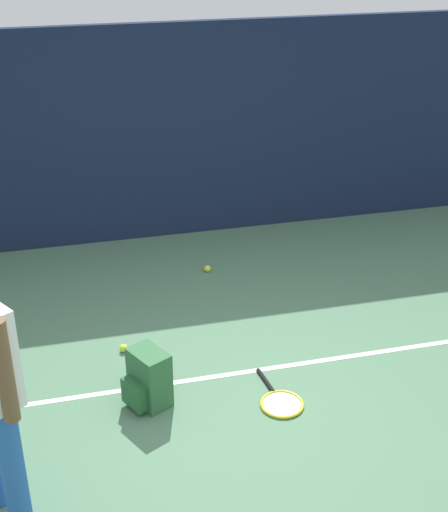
{
  "coord_description": "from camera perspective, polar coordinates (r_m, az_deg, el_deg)",
  "views": [
    {
      "loc": [
        -1.13,
        -4.12,
        3.36
      ],
      "look_at": [
        0.0,
        0.4,
        1.0
      ],
      "focal_mm": 50.75,
      "sensor_mm": 36.0,
      "label": 1
    }
  ],
  "objects": [
    {
      "name": "backpack",
      "position": [
        5.32,
        -6.02,
        -9.65
      ],
      "size": [
        0.37,
        0.36,
        0.44
      ],
      "rotation": [
        0.0,
        0.0,
        5.19
      ],
      "color": "#2D6038",
      "rests_on": "ground"
    },
    {
      "name": "tennis_ball_near_player",
      "position": [
        5.99,
        -7.92,
        -7.2
      ],
      "size": [
        0.07,
        0.07,
        0.07
      ],
      "primitive_type": "sphere",
      "color": "#CCE033",
      "rests_on": "ground"
    },
    {
      "name": "water_bottle",
      "position": [
        5.61,
        -6.12,
        -8.44
      ],
      "size": [
        0.07,
        0.07,
        0.26
      ],
      "primitive_type": "cylinder",
      "color": "#D84C26",
      "rests_on": "ground"
    },
    {
      "name": "back_fence",
      "position": [
        7.55,
        -4.85,
        9.5
      ],
      "size": [
        10.0,
        0.1,
        2.23
      ],
      "primitive_type": "cube",
      "color": "#141E38",
      "rests_on": "ground"
    },
    {
      "name": "tennis_ball_by_fence",
      "position": [
        7.12,
        -1.31,
        -1.0
      ],
      "size": [
        0.07,
        0.07,
        0.07
      ],
      "primitive_type": "sphere",
      "color": "#CCE033",
      "rests_on": "ground"
    },
    {
      "name": "court_line",
      "position": [
        5.69,
        0.19,
        -9.34
      ],
      "size": [
        9.0,
        0.05,
        0.0
      ],
      "primitive_type": "cube",
      "color": "white",
      "rests_on": "ground"
    },
    {
      "name": "tennis_racket",
      "position": [
        5.42,
        4.46,
        -11.38
      ],
      "size": [
        0.36,
        0.63,
        0.03
      ],
      "rotation": [
        0.0,
        0.0,
        4.82
      ],
      "color": "black",
      "rests_on": "ground"
    },
    {
      "name": "ground_plane",
      "position": [
        5.44,
        1.04,
        -11.32
      ],
      "size": [
        12.0,
        12.0,
        0.0
      ],
      "primitive_type": "plane",
      "color": "#4C7556"
    }
  ]
}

